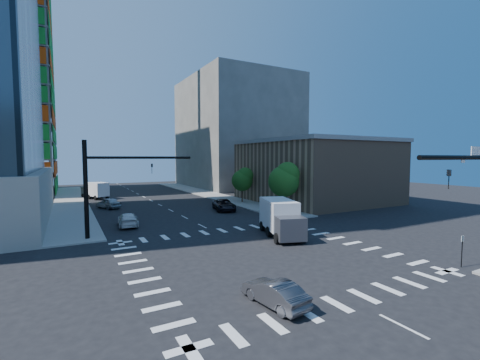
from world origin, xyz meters
TOP-DOWN VIEW (x-y plane):
  - ground at (0.00, 0.00)m, footprint 160.00×160.00m
  - road_markings at (0.00, 0.00)m, footprint 20.00×20.00m
  - sidewalk_ne at (12.50, 40.00)m, footprint 5.00×60.00m
  - sidewalk_nw at (-12.50, 40.00)m, footprint 5.00×60.00m
  - commercial_building at (25.00, 22.00)m, footprint 20.50×22.50m
  - bg_building_ne at (27.00, 55.00)m, footprint 24.00×30.00m
  - signal_mast_nw at (-10.00, 11.50)m, footprint 10.20×0.40m
  - tree_south at (12.63, 13.90)m, footprint 4.16×4.16m
  - tree_north at (12.93, 25.90)m, footprint 3.54×3.52m
  - no_parking_sign at (10.70, -9.00)m, footprint 0.30×0.06m
  - car_nb_far at (6.72, 20.41)m, footprint 3.91×6.16m
  - car_sb_near at (-7.19, 15.94)m, footprint 2.51×5.11m
  - car_sb_mid at (-7.61, 30.31)m, footprint 3.58×5.02m
  - car_sb_cross at (-3.88, -7.53)m, footprint 1.89×4.11m
  - box_truck_near at (4.92, 3.95)m, footprint 4.68×7.05m
  - box_truck_far at (-8.50, 43.93)m, footprint 4.50×6.28m

SIDE VIEW (x-z plane):
  - ground at x=0.00m, z-range 0.00..0.00m
  - road_markings at x=0.00m, z-range 0.00..0.01m
  - sidewalk_ne at x=12.50m, z-range 0.00..0.15m
  - sidewalk_nw at x=-12.50m, z-range 0.00..0.15m
  - car_sb_cross at x=-3.88m, z-range 0.00..1.31m
  - car_sb_near at x=-7.19m, z-range 0.00..1.43m
  - car_nb_far at x=6.72m, z-range 0.00..1.58m
  - car_sb_mid at x=-7.61m, z-range 0.00..1.59m
  - box_truck_far at x=-8.50m, z-range -0.17..2.86m
  - no_parking_sign at x=10.70m, z-range 0.28..2.48m
  - box_truck_near at x=4.92m, z-range -0.20..3.22m
  - tree_north at x=12.93m, z-range 1.10..6.88m
  - tree_south at x=12.63m, z-range 1.27..8.10m
  - commercial_building at x=25.00m, z-range 0.01..10.61m
  - signal_mast_nw at x=-10.00m, z-range 0.99..9.99m
  - bg_building_ne at x=27.00m, z-range 0.00..28.00m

